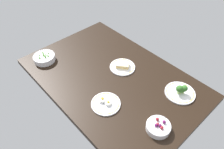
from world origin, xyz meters
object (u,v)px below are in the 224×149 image
plate_sandwich (122,66)px  bowl_peas (44,58)px  plate_eggs (106,103)px  bowl_berries (158,127)px  plate_broccoli (180,92)px

plate_sandwich → bowl_peas: (-47.58, -39.32, 1.32)cm
bowl_peas → plate_eggs: bearing=5.9°
bowl_berries → bowl_peas: size_ratio=0.85×
bowl_berries → plate_eggs: size_ratio=0.75×
bowl_berries → plate_eggs: bowl_berries is taller
plate_sandwich → plate_broccoli: (44.83, 10.32, 0.93)cm
bowl_berries → bowl_peas: 101.06cm
bowl_berries → bowl_peas: bearing=-170.2°
plate_broccoli → bowl_peas: bearing=-151.8°
bowl_peas → plate_broccoli: bearing=28.2°
bowl_berries → plate_sandwich: 56.48cm
plate_sandwich → bowl_peas: bowl_peas is taller
bowl_berries → plate_sandwich: size_ratio=0.75×
plate_sandwich → bowl_peas: size_ratio=1.14×
bowl_berries → plate_broccoli: (-7.16, 32.37, -0.26)cm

